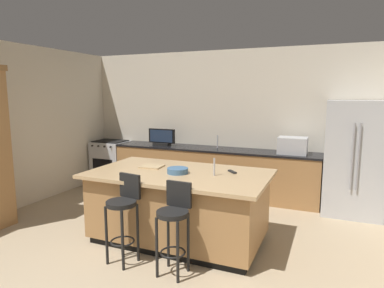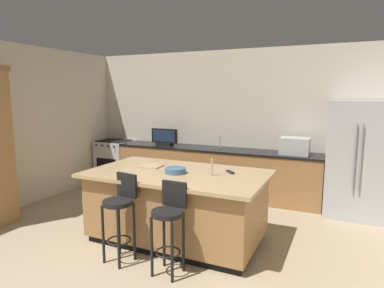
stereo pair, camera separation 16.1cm
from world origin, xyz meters
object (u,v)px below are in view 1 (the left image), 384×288
(bar_stool_left, at_px, (124,210))
(cutting_board, at_px, (152,166))
(kitchen_island, at_px, (179,205))
(fruit_bowl, at_px, (178,171))
(tv_monitor, at_px, (162,138))
(refrigerator, at_px, (354,158))
(range_oven, at_px, (111,161))
(bar_stool_right, at_px, (174,220))
(tv_remote, at_px, (232,172))
(microwave, at_px, (293,146))

(bar_stool_left, xyz_separation_m, cutting_board, (-0.14, 0.90, 0.31))
(kitchen_island, xyz_separation_m, fruit_bowl, (0.01, -0.07, 0.48))
(kitchen_island, bearing_deg, cutting_board, 165.03)
(tv_monitor, bearing_deg, cutting_board, -65.69)
(refrigerator, xyz_separation_m, bar_stool_left, (-2.46, -2.74, -0.30))
(refrigerator, distance_m, range_oven, 4.75)
(kitchen_island, xyz_separation_m, cutting_board, (-0.47, 0.13, 0.46))
(bar_stool_right, distance_m, cutting_board, 1.23)
(range_oven, xyz_separation_m, bar_stool_right, (2.91, -2.83, 0.14))
(tv_monitor, xyz_separation_m, cutting_board, (0.85, -1.88, -0.12))
(bar_stool_right, bearing_deg, tv_monitor, 122.20)
(bar_stool_right, xyz_separation_m, tv_remote, (0.33, 1.02, 0.33))
(bar_stool_right, bearing_deg, fruit_bowl, 114.37)
(bar_stool_right, bearing_deg, refrigerator, 58.32)
(bar_stool_left, xyz_separation_m, fruit_bowl, (0.34, 0.71, 0.34))
(range_oven, xyz_separation_m, tv_remote, (3.24, -1.81, 0.47))
(range_oven, height_order, bar_stool_right, bar_stool_right)
(kitchen_island, bearing_deg, fruit_bowl, -79.50)
(refrigerator, xyz_separation_m, microwave, (-0.95, 0.09, 0.13))
(kitchen_island, height_order, fruit_bowl, fruit_bowl)
(fruit_bowl, bearing_deg, tv_monitor, 122.71)
(tv_monitor, bearing_deg, bar_stool_right, -59.71)
(tv_remote, bearing_deg, range_oven, 107.19)
(tv_monitor, bearing_deg, fruit_bowl, -57.29)
(microwave, distance_m, bar_stool_left, 3.24)
(range_oven, xyz_separation_m, bar_stool_left, (2.27, -2.83, 0.16))
(bar_stool_left, relative_size, bar_stool_right, 1.02)
(refrigerator, bearing_deg, fruit_bowl, -136.09)
(kitchen_island, height_order, refrigerator, refrigerator)
(microwave, relative_size, tv_monitor, 0.86)
(bar_stool_left, distance_m, tv_remote, 1.44)
(tv_monitor, bearing_deg, range_oven, 177.73)
(bar_stool_right, height_order, cutting_board, bar_stool_right)
(refrigerator, relative_size, tv_remote, 10.66)
(microwave, bearing_deg, range_oven, -179.98)
(bar_stool_right, relative_size, fruit_bowl, 3.68)
(refrigerator, height_order, bar_stool_right, refrigerator)
(kitchen_island, distance_m, cutting_board, 0.67)
(bar_stool_left, bearing_deg, bar_stool_right, 8.66)
(fruit_bowl, bearing_deg, bar_stool_left, -115.82)
(fruit_bowl, relative_size, tv_remote, 1.57)
(microwave, height_order, tv_remote, microwave)
(kitchen_island, relative_size, tv_remote, 13.48)
(tv_remote, height_order, cutting_board, tv_remote)
(tv_remote, bearing_deg, kitchen_island, 157.67)
(cutting_board, bearing_deg, range_oven, 137.78)
(fruit_bowl, xyz_separation_m, tv_remote, (0.63, 0.31, -0.02))
(bar_stool_left, distance_m, fruit_bowl, 0.85)
(tv_monitor, distance_m, cutting_board, 2.07)
(kitchen_island, relative_size, fruit_bowl, 8.57)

